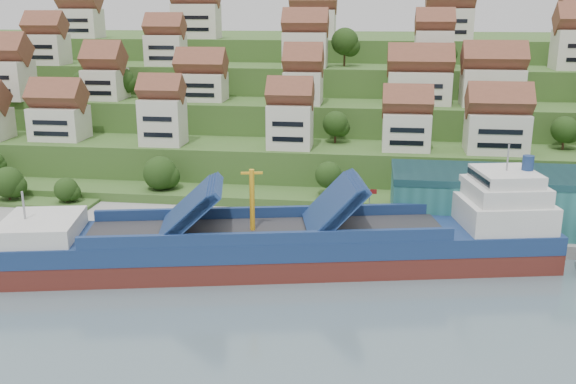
# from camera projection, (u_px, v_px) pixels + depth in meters

# --- Properties ---
(ground) EXTENTS (300.00, 300.00, 0.00)m
(ground) POSITION_uv_depth(u_px,v_px,m) (255.00, 263.00, 103.63)
(ground) COLOR slate
(ground) RESTS_ON ground
(quay) EXTENTS (180.00, 14.00, 2.20)m
(quay) POSITION_uv_depth(u_px,v_px,m) (379.00, 231.00, 115.07)
(quay) COLOR gray
(quay) RESTS_ON ground
(hillside) EXTENTS (260.00, 128.00, 31.00)m
(hillside) POSITION_uv_depth(u_px,v_px,m) (315.00, 104.00, 199.24)
(hillside) COLOR #2D4C1E
(hillside) RESTS_ON ground
(hillside_village) EXTENTS (159.78, 62.89, 29.47)m
(hillside_village) POSITION_uv_depth(u_px,v_px,m) (307.00, 73.00, 154.25)
(hillside_village) COLOR beige
(hillside_village) RESTS_ON ground
(hillside_trees) EXTENTS (139.88, 62.23, 31.68)m
(hillside_trees) POSITION_uv_depth(u_px,v_px,m) (244.00, 115.00, 142.43)
(hillside_trees) COLOR #234115
(hillside_trees) RESTS_ON ground
(warehouse) EXTENTS (60.00, 15.00, 10.00)m
(warehouse) POSITION_uv_depth(u_px,v_px,m) (567.00, 202.00, 111.23)
(warehouse) COLOR #276A68
(warehouse) RESTS_ON quay
(flagpole) EXTENTS (1.28, 0.16, 8.00)m
(flagpole) POSITION_uv_depth(u_px,v_px,m) (370.00, 208.00, 108.94)
(flagpole) COLOR gray
(flagpole) RESTS_ON quay
(cargo_ship) EXTENTS (87.26, 30.62, 19.25)m
(cargo_ship) POSITION_uv_depth(u_px,v_px,m) (296.00, 245.00, 101.13)
(cargo_ship) COLOR #542019
(cargo_ship) RESTS_ON ground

